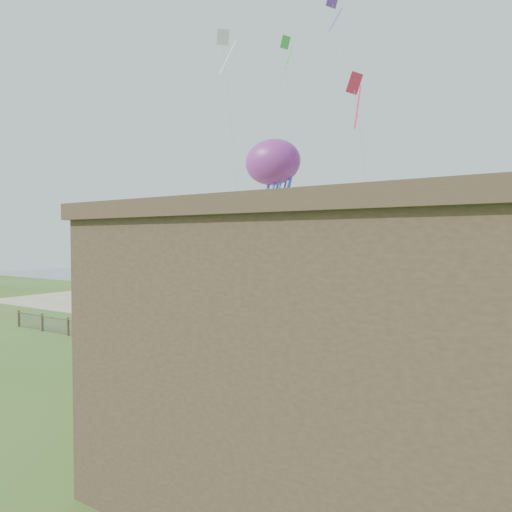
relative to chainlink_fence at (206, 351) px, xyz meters
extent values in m
plane|color=#3D6121|center=(0.00, -6.00, -0.55)|extent=(160.00, 160.00, 0.00)
cube|color=tan|center=(0.00, 16.00, -0.55)|extent=(72.00, 20.00, 0.02)
cube|color=slate|center=(0.00, 60.00, -0.55)|extent=(160.00, 68.00, 0.02)
cube|color=#453125|center=(13.00, -7.00, 2.95)|extent=(15.00, 10.00, 7.00)
cube|color=brown|center=(13.00, -1.00, -0.30)|extent=(15.00, 2.00, 0.50)
camera|label=1|loc=(15.42, -18.96, 5.96)|focal=32.00mm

